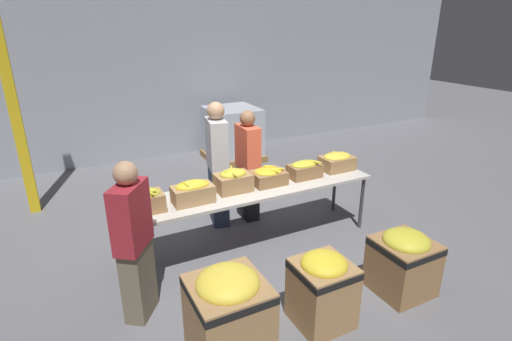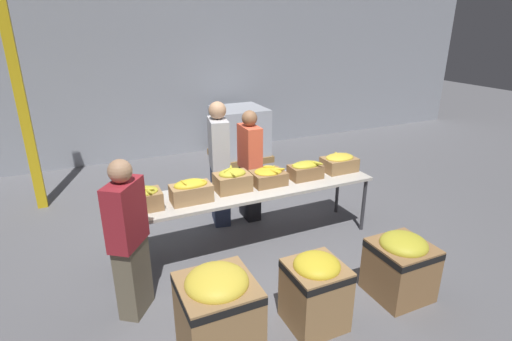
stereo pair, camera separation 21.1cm
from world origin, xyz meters
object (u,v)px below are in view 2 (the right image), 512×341
(banana_box_0, at_px, (143,198))
(volunteer_1, at_px, (129,240))
(banana_box_4, at_px, (306,170))
(pallet_stack_0, at_px, (240,134))
(volunteer_2, at_px, (219,165))
(donation_bin_1, at_px, (315,289))
(donation_bin_2, at_px, (401,264))
(banana_box_1, at_px, (191,191))
(banana_box_3, at_px, (268,176))
(banana_box_5, at_px, (339,162))
(banana_box_2, at_px, (232,180))
(sorting_table, at_px, (253,191))
(support_pillar, at_px, (17,80))
(donation_bin_0, at_px, (218,312))
(volunteer_0, at_px, (250,166))

(banana_box_0, xyz_separation_m, volunteer_1, (-0.26, -0.66, -0.12))
(banana_box_0, relative_size, banana_box_4, 0.95)
(banana_box_4, bearing_deg, pallet_stack_0, 83.00)
(volunteer_1, xyz_separation_m, volunteer_2, (1.46, 1.48, 0.07))
(donation_bin_1, bearing_deg, donation_bin_2, 0.00)
(banana_box_0, distance_m, volunteer_2, 1.45)
(banana_box_1, height_order, donation_bin_2, banana_box_1)
(banana_box_0, bearing_deg, donation_bin_2, -33.74)
(banana_box_1, relative_size, donation_bin_2, 0.66)
(volunteer_2, bearing_deg, banana_box_3, 39.78)
(banana_box_4, distance_m, banana_box_5, 0.58)
(banana_box_1, xyz_separation_m, banana_box_2, (0.56, 0.10, 0.00))
(sorting_table, xyz_separation_m, volunteer_1, (-1.63, -0.71, 0.06))
(banana_box_5, bearing_deg, banana_box_1, -176.93)
(support_pillar, relative_size, pallet_stack_0, 3.58)
(donation_bin_2, bearing_deg, donation_bin_1, 180.00)
(banana_box_1, relative_size, pallet_stack_0, 0.43)
(volunteer_1, distance_m, pallet_stack_0, 4.92)
(banana_box_0, distance_m, pallet_stack_0, 4.25)
(banana_box_0, height_order, support_pillar, support_pillar)
(banana_box_2, distance_m, banana_box_4, 1.04)
(banana_box_0, bearing_deg, donation_bin_0, -78.77)
(sorting_table, xyz_separation_m, banana_box_4, (0.78, -0.01, 0.17))
(donation_bin_2, height_order, pallet_stack_0, pallet_stack_0)
(banana_box_0, xyz_separation_m, banana_box_5, (2.73, 0.09, -0.01))
(banana_box_1, xyz_separation_m, donation_bin_2, (1.82, -1.56, -0.56))
(donation_bin_0, bearing_deg, donation_bin_2, 0.00)
(sorting_table, xyz_separation_m, banana_box_2, (-0.26, 0.03, 0.19))
(banana_box_0, distance_m, donation_bin_1, 2.12)
(banana_box_2, height_order, pallet_stack_0, banana_box_2)
(donation_bin_0, bearing_deg, banana_box_2, 64.37)
(banana_box_3, relative_size, donation_bin_2, 0.59)
(sorting_table, distance_m, banana_box_3, 0.28)
(banana_box_4, bearing_deg, banana_box_5, 4.76)
(banana_box_4, xyz_separation_m, volunteer_0, (-0.50, 0.73, -0.12))
(sorting_table, bearing_deg, donation_bin_1, -92.61)
(donation_bin_1, bearing_deg, volunteer_1, 149.23)
(banana_box_2, bearing_deg, support_pillar, 134.23)
(banana_box_5, bearing_deg, support_pillar, 148.87)
(donation_bin_1, bearing_deg, sorting_table, 87.39)
(banana_box_0, xyz_separation_m, donation_bin_2, (2.37, -1.58, -0.56))
(banana_box_3, bearing_deg, volunteer_2, 118.54)
(banana_box_5, xyz_separation_m, donation_bin_1, (-1.43, -1.67, -0.53))
(donation_bin_2, bearing_deg, banana_box_5, 77.82)
(banana_box_3, height_order, volunteer_1, volunteer_1)
(banana_box_5, distance_m, donation_bin_1, 2.27)
(banana_box_3, xyz_separation_m, banana_box_5, (1.12, 0.02, 0.02))
(banana_box_2, bearing_deg, donation_bin_2, -52.79)
(banana_box_1, distance_m, donation_bin_2, 2.46)
(banana_box_1, bearing_deg, volunteer_0, 35.84)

